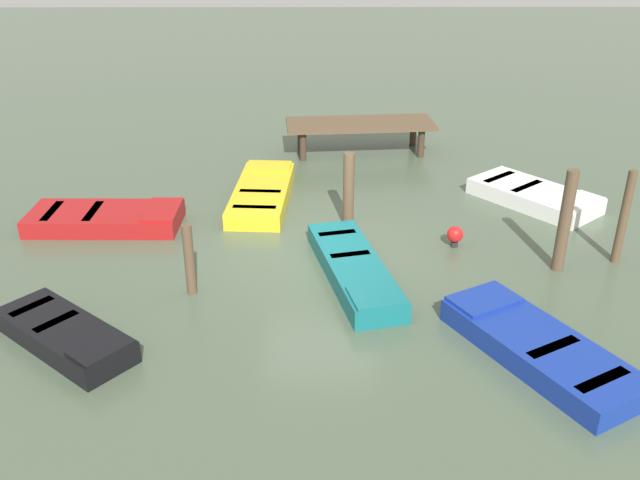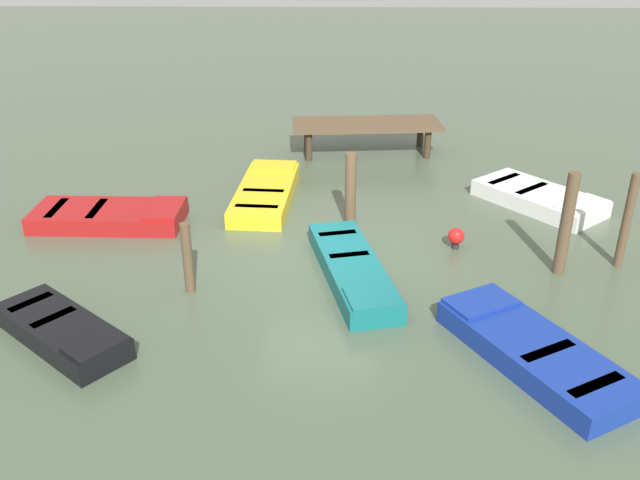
# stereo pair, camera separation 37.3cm
# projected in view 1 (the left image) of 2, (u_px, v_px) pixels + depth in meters

# --- Properties ---
(ground_plane) EXTENTS (80.00, 80.00, 0.00)m
(ground_plane) POSITION_uv_depth(u_px,v_px,m) (320.00, 254.00, 14.79)
(ground_plane) COLOR #475642
(dock_segment) EXTENTS (4.52, 1.94, 0.95)m
(dock_segment) POSITION_uv_depth(u_px,v_px,m) (360.00, 126.00, 20.54)
(dock_segment) COLOR brown
(dock_segment) RESTS_ON ground_plane
(rowboat_teal) EXTENTS (1.89, 3.94, 0.46)m
(rowboat_teal) POSITION_uv_depth(u_px,v_px,m) (354.00, 269.00, 13.75)
(rowboat_teal) COLOR #14666B
(rowboat_teal) RESTS_ON ground_plane
(rowboat_white) EXTENTS (3.14, 3.34, 0.46)m
(rowboat_white) POSITION_uv_depth(u_px,v_px,m) (535.00, 196.00, 17.23)
(rowboat_white) COLOR silver
(rowboat_white) RESTS_ON ground_plane
(rowboat_blue) EXTENTS (2.89, 3.74, 0.46)m
(rowboat_blue) POSITION_uv_depth(u_px,v_px,m) (538.00, 347.00, 11.33)
(rowboat_blue) COLOR navy
(rowboat_blue) RESTS_ON ground_plane
(rowboat_black) EXTENTS (2.82, 2.58, 0.46)m
(rowboat_black) POSITION_uv_depth(u_px,v_px,m) (65.00, 335.00, 11.64)
(rowboat_black) COLOR black
(rowboat_black) RESTS_ON ground_plane
(rowboat_red) EXTENTS (3.50, 1.53, 0.46)m
(rowboat_red) POSITION_uv_depth(u_px,v_px,m) (106.00, 218.00, 16.00)
(rowboat_red) COLOR maroon
(rowboat_red) RESTS_ON ground_plane
(rowboat_yellow) EXTENTS (1.55, 3.72, 0.46)m
(rowboat_yellow) POSITION_uv_depth(u_px,v_px,m) (262.00, 193.00, 17.38)
(rowboat_yellow) COLOR gold
(rowboat_yellow) RESTS_ON ground_plane
(mooring_piling_mid_left) EXTENTS (0.26, 0.26, 1.76)m
(mooring_piling_mid_left) POSITION_uv_depth(u_px,v_px,m) (349.00, 189.00, 15.85)
(mooring_piling_mid_left) COLOR brown
(mooring_piling_mid_left) RESTS_ON ground_plane
(mooring_piling_center) EXTENTS (0.25, 0.25, 2.18)m
(mooring_piling_center) POSITION_uv_depth(u_px,v_px,m) (565.00, 221.00, 13.73)
(mooring_piling_center) COLOR brown
(mooring_piling_center) RESTS_ON ground_plane
(mooring_piling_mid_right) EXTENTS (0.19, 0.19, 1.45)m
(mooring_piling_mid_right) POSITION_uv_depth(u_px,v_px,m) (189.00, 260.00, 13.03)
(mooring_piling_mid_right) COLOR brown
(mooring_piling_mid_right) RESTS_ON ground_plane
(mooring_piling_far_right) EXTENTS (0.18, 0.18, 2.05)m
(mooring_piling_far_right) POSITION_uv_depth(u_px,v_px,m) (624.00, 217.00, 14.06)
(mooring_piling_far_right) COLOR brown
(mooring_piling_far_right) RESTS_ON ground_plane
(marker_buoy) EXTENTS (0.36, 0.36, 0.48)m
(marker_buoy) POSITION_uv_depth(u_px,v_px,m) (455.00, 235.00, 15.02)
(marker_buoy) COLOR #262626
(marker_buoy) RESTS_ON ground_plane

